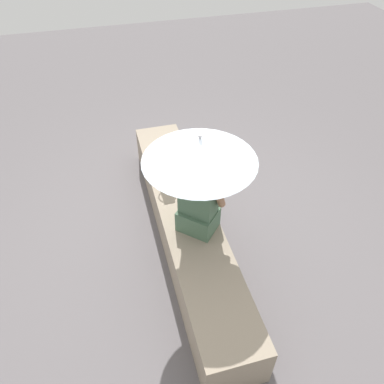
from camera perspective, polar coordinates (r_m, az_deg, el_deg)
ground_plane at (r=4.12m, az=-0.79°, el=-7.32°), size 14.00×14.00×0.00m
stone_bench at (r=3.95m, az=-0.82°, el=-5.15°), size 3.18×0.54×0.46m
person_seated at (r=3.35m, az=0.97°, el=-0.81°), size 0.47×0.48×0.90m
parasol at (r=2.95m, az=1.19°, el=6.41°), size 0.94×0.94×1.08m
handbag_black at (r=4.05m, az=-4.12°, el=3.50°), size 0.25×0.19×0.30m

